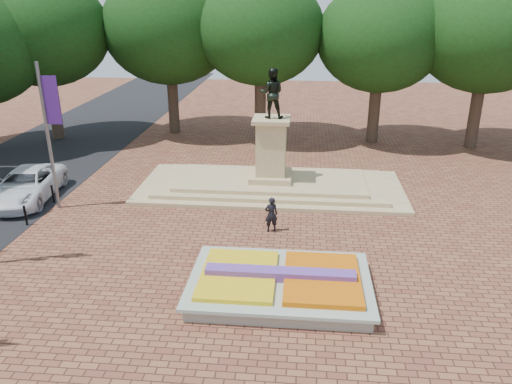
{
  "coord_description": "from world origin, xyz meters",
  "views": [
    {
      "loc": [
        1.61,
        -17.0,
        9.72
      ],
      "look_at": [
        -0.21,
        1.95,
        2.2
      ],
      "focal_mm": 35.0,
      "sensor_mm": 36.0,
      "label": 1
    }
  ],
  "objects": [
    {
      "name": "ground",
      "position": [
        0.0,
        0.0,
        0.0
      ],
      "size": [
        90.0,
        90.0,
        0.0
      ],
      "primitive_type": "plane",
      "color": "brown",
      "rests_on": "ground"
    },
    {
      "name": "tree_row_back",
      "position": [
        2.33,
        18.0,
        6.67
      ],
      "size": [
        44.8,
        8.8,
        10.43
      ],
      "color": "#36261D",
      "rests_on": "ground"
    },
    {
      "name": "van",
      "position": [
        -12.24,
        5.35,
        0.77
      ],
      "size": [
        3.18,
        5.83,
        1.55
      ],
      "primitive_type": "imported",
      "rotation": [
        0.0,
        0.0,
        0.11
      ],
      "color": "white",
      "rests_on": "ground"
    },
    {
      "name": "flower_bed",
      "position": [
        1.03,
        -2.0,
        0.38
      ],
      "size": [
        6.3,
        4.3,
        0.91
      ],
      "color": "gray",
      "rests_on": "ground"
    },
    {
      "name": "monument",
      "position": [
        0.0,
        8.0,
        0.88
      ],
      "size": [
        14.0,
        6.0,
        6.4
      ],
      "color": "tan",
      "rests_on": "ground"
    },
    {
      "name": "pedestrian",
      "position": [
        0.37,
        2.89,
        0.8
      ],
      "size": [
        0.67,
        0.54,
        1.6
      ],
      "primitive_type": "imported",
      "rotation": [
        0.0,
        0.0,
        3.44
      ],
      "color": "black",
      "rests_on": "ground"
    }
  ]
}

